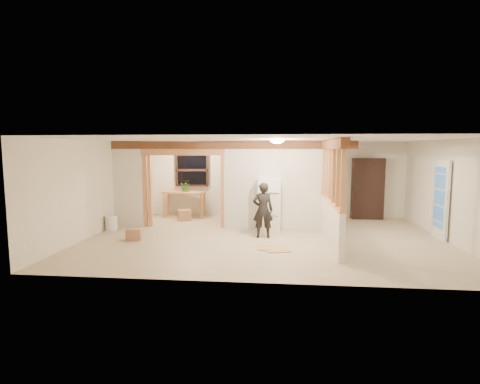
# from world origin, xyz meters

# --- Properties ---
(floor) EXTENTS (9.00, 6.50, 0.01)m
(floor) POSITION_xyz_m (0.00, 0.00, -0.01)
(floor) COLOR #C2B090
(floor) RESTS_ON ground
(ceiling) EXTENTS (9.00, 6.50, 0.01)m
(ceiling) POSITION_xyz_m (0.00, 0.00, 2.50)
(ceiling) COLOR white
(wall_back) EXTENTS (9.00, 0.01, 2.50)m
(wall_back) POSITION_xyz_m (0.00, 3.25, 1.25)
(wall_back) COLOR silver
(wall_back) RESTS_ON floor
(wall_front) EXTENTS (9.00, 0.01, 2.50)m
(wall_front) POSITION_xyz_m (0.00, -3.25, 1.25)
(wall_front) COLOR silver
(wall_front) RESTS_ON floor
(wall_left) EXTENTS (0.01, 6.50, 2.50)m
(wall_left) POSITION_xyz_m (-4.50, 0.00, 1.25)
(wall_left) COLOR silver
(wall_left) RESTS_ON floor
(wall_right) EXTENTS (0.01, 6.50, 2.50)m
(wall_right) POSITION_xyz_m (4.50, 0.00, 1.25)
(wall_right) COLOR silver
(wall_right) RESTS_ON floor
(partition_left_stub) EXTENTS (0.90, 0.12, 2.50)m
(partition_left_stub) POSITION_xyz_m (-4.05, 1.20, 1.25)
(partition_left_stub) COLOR silver
(partition_left_stub) RESTS_ON floor
(partition_center) EXTENTS (2.80, 0.12, 2.50)m
(partition_center) POSITION_xyz_m (0.20, 1.20, 1.25)
(partition_center) COLOR silver
(partition_center) RESTS_ON floor
(doorway_frame) EXTENTS (2.46, 0.14, 2.20)m
(doorway_frame) POSITION_xyz_m (-2.40, 1.20, 1.10)
(doorway_frame) COLOR tan
(doorway_frame) RESTS_ON floor
(header_beam_back) EXTENTS (7.00, 0.18, 0.22)m
(header_beam_back) POSITION_xyz_m (-1.00, 1.20, 2.38)
(header_beam_back) COLOR brown
(header_beam_back) RESTS_ON ceiling
(header_beam_right) EXTENTS (0.18, 3.30, 0.22)m
(header_beam_right) POSITION_xyz_m (1.60, -0.40, 2.38)
(header_beam_right) COLOR brown
(header_beam_right) RESTS_ON ceiling
(pony_wall) EXTENTS (0.12, 3.20, 1.00)m
(pony_wall) POSITION_xyz_m (1.60, -0.40, 0.50)
(pony_wall) COLOR silver
(pony_wall) RESTS_ON floor
(stud_partition) EXTENTS (0.14, 3.20, 1.32)m
(stud_partition) POSITION_xyz_m (1.60, -0.40, 1.66)
(stud_partition) COLOR tan
(stud_partition) RESTS_ON pony_wall
(window_back) EXTENTS (1.12, 0.10, 1.10)m
(window_back) POSITION_xyz_m (-2.60, 3.17, 1.55)
(window_back) COLOR black
(window_back) RESTS_ON wall_back
(french_door) EXTENTS (0.12, 0.86, 2.00)m
(french_door) POSITION_xyz_m (4.42, 0.40, 1.00)
(french_door) COLOR white
(french_door) RESTS_ON floor
(ceiling_dome_main) EXTENTS (0.36, 0.36, 0.16)m
(ceiling_dome_main) POSITION_xyz_m (0.30, -0.50, 2.48)
(ceiling_dome_main) COLOR #FFEABF
(ceiling_dome_main) RESTS_ON ceiling
(ceiling_dome_util) EXTENTS (0.32, 0.32, 0.14)m
(ceiling_dome_util) POSITION_xyz_m (-2.50, 2.30, 2.48)
(ceiling_dome_util) COLOR #FFEABF
(ceiling_dome_util) RESTS_ON ceiling
(hanging_bulb) EXTENTS (0.07, 0.07, 0.07)m
(hanging_bulb) POSITION_xyz_m (-2.00, 1.60, 2.18)
(hanging_bulb) COLOR #FFD88C
(hanging_bulb) RESTS_ON ceiling
(refrigerator) EXTENTS (0.62, 0.60, 1.50)m
(refrigerator) POSITION_xyz_m (0.10, 0.84, 0.75)
(refrigerator) COLOR white
(refrigerator) RESTS_ON floor
(woman) EXTENTS (0.54, 0.38, 1.43)m
(woman) POSITION_xyz_m (-0.05, 0.07, 0.71)
(woman) COLOR black
(woman) RESTS_ON floor
(work_table) EXTENTS (1.46, 0.94, 0.85)m
(work_table) POSITION_xyz_m (-2.79, 2.83, 0.43)
(work_table) COLOR tan
(work_table) RESTS_ON floor
(potted_plant) EXTENTS (0.35, 0.31, 0.39)m
(potted_plant) POSITION_xyz_m (-2.73, 2.79, 1.05)
(potted_plant) COLOR #355D27
(potted_plant) RESTS_ON work_table
(shop_vac) EXTENTS (0.62, 0.62, 0.61)m
(shop_vac) POSITION_xyz_m (-4.20, 1.61, 0.31)
(shop_vac) COLOR #B32C18
(shop_vac) RESTS_ON floor
(bookshelf) EXTENTS (0.99, 0.33, 1.98)m
(bookshelf) POSITION_xyz_m (3.24, 3.02, 0.99)
(bookshelf) COLOR black
(bookshelf) RESTS_ON floor
(bucket) EXTENTS (0.43, 0.43, 0.42)m
(bucket) POSITION_xyz_m (-4.31, 0.51, 0.21)
(bucket) COLOR silver
(bucket) RESTS_ON floor
(box_util_a) EXTENTS (0.49, 0.46, 0.34)m
(box_util_a) POSITION_xyz_m (-2.63, 2.15, 0.17)
(box_util_a) COLOR #A67250
(box_util_a) RESTS_ON floor
(box_util_b) EXTENTS (0.42, 0.42, 0.31)m
(box_util_b) POSITION_xyz_m (-4.00, 2.09, 0.16)
(box_util_b) COLOR #A67250
(box_util_b) RESTS_ON floor
(box_front) EXTENTS (0.41, 0.36, 0.29)m
(box_front) POSITION_xyz_m (-3.24, -0.53, 0.15)
(box_front) COLOR #A67250
(box_front) RESTS_ON floor
(floor_panel_near) EXTENTS (0.66, 0.66, 0.02)m
(floor_panel_near) POSITION_xyz_m (0.32, -1.10, 0.01)
(floor_panel_near) COLOR tan
(floor_panel_near) RESTS_ON floor
(floor_panel_far) EXTENTS (0.58, 0.48, 0.02)m
(floor_panel_far) POSITION_xyz_m (0.16, -0.97, 0.01)
(floor_panel_far) COLOR tan
(floor_panel_far) RESTS_ON floor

